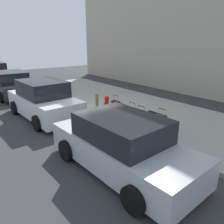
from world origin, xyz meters
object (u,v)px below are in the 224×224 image
Objects in this scene: suitcase_olive_0 at (161,124)px; suitcase_red_4 at (123,111)px; suitcase_silver_3 at (132,114)px; suitcase_navy_1 at (152,121)px; suitcase_maroon_5 at (116,108)px; parked_car_charcoal_2 at (12,85)px; bollard_post at (97,101)px; parked_car_silver_0 at (122,145)px; fire_hydrant at (107,103)px; parked_car_white_1 at (44,101)px; suitcase_black_2 at (141,118)px.

suitcase_red_4 is at bearing -1.03° from suitcase_olive_0.
suitcase_silver_3 is (1.61, -0.06, -0.07)m from suitcase_olive_0.
suitcase_navy_1 is 1.11× the size of suitcase_red_4.
suitcase_maroon_5 is at bearing -1.34° from suitcase_olive_0.
suitcase_maroon_5 is 0.20× the size of parked_car_charcoal_2.
parked_car_silver_0 is (-4.77, 2.43, 0.20)m from bollard_post.
parked_car_charcoal_2 reaches higher than suitcase_navy_1.
parked_car_white_1 is (1.40, 2.58, 0.26)m from fire_hydrant.
suitcase_silver_3 is 3.49m from parked_car_silver_0.
fire_hydrant reaches higher than suitcase_navy_1.
suitcase_silver_3 reaches higher than fire_hydrant.
suitcase_olive_0 is 0.50m from suitcase_navy_1.
suitcase_olive_0 is 10.49m from parked_car_charcoal_2.
suitcase_silver_3 reaches higher than suitcase_black_2.
suitcase_red_4 is at bearing 178.49° from fire_hydrant.
suitcase_olive_0 reaches higher than suitcase_silver_3.
parked_car_charcoal_2 is (9.13, 2.53, 0.30)m from suitcase_black_2.
suitcase_silver_3 is at bearing -176.65° from bollard_post.
suitcase_olive_0 is at bearing -152.46° from parked_car_white_1.
suitcase_navy_1 is 0.16× the size of parked_car_white_1.
parked_car_silver_0 is at bearing 138.68° from suitcase_red_4.
parked_car_charcoal_2 is at bearing 14.87° from suitcase_navy_1.
parked_car_white_1 is (3.77, 2.53, 0.36)m from suitcase_black_2.
suitcase_silver_3 reaches higher than suitcase_red_4.
suitcase_black_2 reaches higher than suitcase_red_4.
fire_hydrant is (1.25, -0.03, 0.09)m from suitcase_red_4.
suitcase_maroon_5 is at bearing -160.98° from parked_car_charcoal_2.
fire_hydrant is (0.70, -0.01, 0.06)m from suitcase_maroon_5.
suitcase_maroon_5 is at bearing 179.32° from fire_hydrant.
suitcase_black_2 is 0.18× the size of parked_car_white_1.
bollard_post reaches higher than suitcase_red_4.
suitcase_silver_3 is (0.57, -0.04, 0.00)m from suitcase_black_2.
suitcase_navy_1 is at bearing -6.88° from suitcase_olive_0.
suitcase_navy_1 is 3.54m from bollard_post.
suitcase_maroon_5 is at bearing -2.58° from suitcase_red_4.
parked_car_silver_0 is at bearing 148.08° from fire_hydrant.
suitcase_maroon_5 is 1.33m from bollard_post.
parked_car_white_1 reaches higher than fire_hydrant.
suitcase_black_2 is 1.08× the size of bollard_post.
parked_car_charcoal_2 is at bearing 20.90° from fire_hydrant.
suitcase_silver_3 is 0.19× the size of parked_car_white_1.
parked_car_charcoal_2 is (8.01, 2.55, 0.29)m from suitcase_red_4.
parked_car_charcoal_2 is at bearing -0.00° from parked_car_silver_0.
parked_car_silver_0 reaches higher than suitcase_olive_0.
parked_car_silver_0 reaches higher than suitcase_maroon_5.
fire_hydrant reaches higher than suitcase_red_4.
fire_hydrant reaches higher than bollard_post.
parked_car_charcoal_2 is (9.68, 2.57, 0.26)m from suitcase_navy_1.
suitcase_navy_1 is 0.90× the size of suitcase_black_2.
bollard_post is 2.57m from parked_car_white_1.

